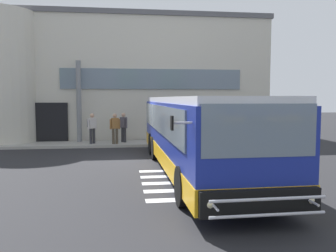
{
  "coord_description": "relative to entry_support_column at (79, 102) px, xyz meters",
  "views": [
    {
      "loc": [
        -0.73,
        -14.65,
        2.65
      ],
      "look_at": [
        1.09,
        -0.57,
        1.5
      ],
      "focal_mm": 36.6,
      "sensor_mm": 36.0,
      "label": 1
    }
  ],
  "objects": [
    {
      "name": "passenger_near_column",
      "position": [
        0.78,
        -0.87,
        -1.35
      ],
      "size": [
        0.52,
        0.5,
        1.68
      ],
      "color": "#2D2D33",
      "rests_on": "boarding_curb"
    },
    {
      "name": "entry_support_column",
      "position": [
        0.0,
        0.0,
        0.0
      ],
      "size": [
        0.28,
        0.28,
        4.63
      ],
      "primitive_type": "cylinder",
      "color": "slate",
      "rests_on": "boarding_curb"
    },
    {
      "name": "terminal_building",
      "position": [
        2.61,
        6.13,
        1.46
      ],
      "size": [
        18.61,
        13.8,
        7.88
      ],
      "color": "beige",
      "rests_on": "ground"
    },
    {
      "name": "passenger_by_doorway",
      "position": [
        2.05,
        -1.17,
        -1.38
      ],
      "size": [
        0.56,
        0.33,
        1.68
      ],
      "color": "#4C4233",
      "rests_on": "boarding_curb"
    },
    {
      "name": "ground_plane",
      "position": [
        3.28,
        -5.4,
        -2.47
      ],
      "size": [
        80.0,
        90.0,
        0.02
      ],
      "primitive_type": "cube",
      "color": "#232326",
      "rests_on": "ground"
    },
    {
      "name": "passenger_at_curb_edge",
      "position": [
        2.52,
        -0.48,
        -1.38
      ],
      "size": [
        0.42,
        0.46,
        1.68
      ],
      "color": "#2D2D33",
      "rests_on": "boarding_curb"
    },
    {
      "name": "bus_main_foreground",
      "position": [
        5.09,
        -7.99,
        -1.13
      ],
      "size": [
        3.03,
        12.06,
        2.7
      ],
      "color": "navy",
      "rests_on": "ground"
    },
    {
      "name": "bay_paint_stripes",
      "position": [
        5.28,
        -9.6,
        -2.46
      ],
      "size": [
        4.4,
        3.96,
        0.01
      ],
      "color": "silver",
      "rests_on": "ground"
    },
    {
      "name": "boarding_curb",
      "position": [
        3.28,
        -0.6,
        -2.39
      ],
      "size": [
        20.81,
        2.0,
        0.15
      ],
      "primitive_type": "cube",
      "color": "#9E9B93",
      "rests_on": "ground"
    }
  ]
}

